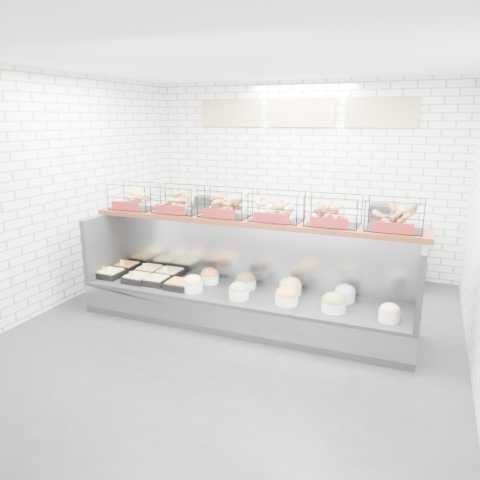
% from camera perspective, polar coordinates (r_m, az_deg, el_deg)
% --- Properties ---
extents(ground, '(5.50, 5.50, 0.00)m').
position_cam_1_polar(ground, '(5.56, -0.75, -11.21)').
color(ground, black).
rests_on(ground, ground).
extents(room_shell, '(5.02, 5.51, 3.01)m').
position_cam_1_polar(room_shell, '(5.58, 1.63, 10.86)').
color(room_shell, silver).
rests_on(room_shell, ground).
extents(display_case, '(4.00, 0.90, 1.20)m').
position_cam_1_polar(display_case, '(5.72, 0.45, -6.82)').
color(display_case, black).
rests_on(display_case, ground).
extents(bagel_shelf, '(4.10, 0.50, 0.40)m').
position_cam_1_polar(bagel_shelf, '(5.59, 1.24, 3.93)').
color(bagel_shelf, '#401A0D').
rests_on(bagel_shelf, display_case).
extents(prep_counter, '(4.00, 0.60, 1.20)m').
position_cam_1_polar(prep_counter, '(7.56, 6.37, -0.44)').
color(prep_counter, '#93969B').
rests_on(prep_counter, ground).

